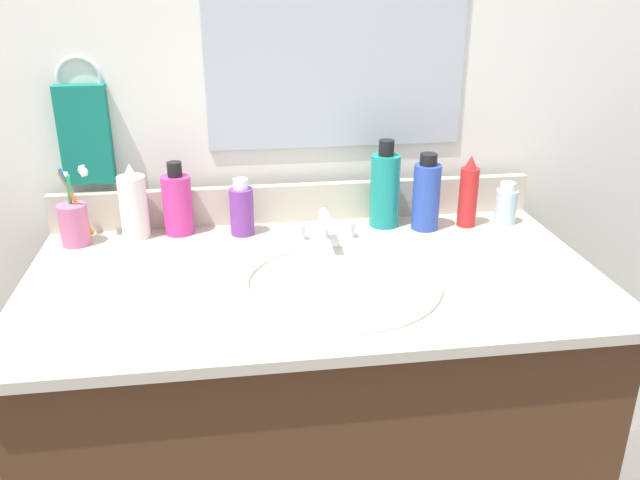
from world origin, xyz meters
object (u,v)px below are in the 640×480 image
at_px(faucet, 324,233).
at_px(bottle_mouthwash_teal, 385,189).
at_px(hand_towel, 85,135).
at_px(bottle_cream_purple, 242,209).
at_px(bottle_soap_pink, 177,203).
at_px(bottle_lotion_white, 134,206).
at_px(bottle_gel_clear, 506,205).
at_px(bottle_shampoo_blue, 426,195).
at_px(bottle_spray_red, 468,194).
at_px(cup_pink, 74,222).

distance_m(faucet, bottle_mouthwash_teal, 0.20).
relative_size(hand_towel, bottle_cream_purple, 1.68).
bearing_deg(hand_towel, bottle_soap_pink, -18.63).
height_order(bottle_cream_purple, bottle_lotion_white, bottle_lotion_white).
bearing_deg(bottle_gel_clear, bottle_shampoo_blue, -177.83).
bearing_deg(bottle_shampoo_blue, hand_towel, 171.17).
xyz_separation_m(hand_towel, bottle_cream_purple, (0.34, -0.09, -0.16)).
xyz_separation_m(faucet, bottle_shampoo_blue, (0.25, 0.07, 0.05)).
distance_m(bottle_lotion_white, bottle_spray_red, 0.76).
xyz_separation_m(bottle_cream_purple, bottle_lotion_white, (-0.24, 0.02, 0.02)).
height_order(bottle_soap_pink, bottle_mouthwash_teal, bottle_mouthwash_teal).
relative_size(hand_towel, bottle_shampoo_blue, 1.23).
xyz_separation_m(faucet, cup_pink, (-0.54, 0.08, 0.02)).
bearing_deg(hand_towel, bottle_spray_red, -7.51).
bearing_deg(bottle_cream_purple, bottle_lotion_white, 176.31).
bearing_deg(faucet, bottle_mouthwash_teal, 32.46).
bearing_deg(bottle_lotion_white, bottle_gel_clear, -2.22).
bearing_deg(bottle_shampoo_blue, faucet, -165.02).
xyz_separation_m(faucet, bottle_spray_red, (0.35, 0.07, 0.05)).
xyz_separation_m(faucet, bottle_soap_pink, (-0.32, 0.12, 0.04)).
height_order(bottle_lotion_white, bottle_mouthwash_teal, bottle_mouthwash_teal).
height_order(bottle_shampoo_blue, cup_pink, same).
xyz_separation_m(faucet, bottle_mouthwash_teal, (0.16, 0.10, 0.06)).
height_order(faucet, bottle_gel_clear, bottle_gel_clear).
relative_size(hand_towel, faucet, 1.38).
relative_size(faucet, bottle_cream_purple, 1.22).
distance_m(bottle_soap_pink, cup_pink, 0.22).
height_order(bottle_shampoo_blue, bottle_mouthwash_teal, bottle_mouthwash_teal).
height_order(bottle_spray_red, cup_pink, cup_pink).
bearing_deg(bottle_gel_clear, bottle_spray_red, -178.08).
bearing_deg(faucet, cup_pink, 171.29).
distance_m(faucet, bottle_shampoo_blue, 0.26).
bearing_deg(cup_pink, bottle_gel_clear, -0.53).
distance_m(bottle_cream_purple, bottle_soap_pink, 0.15).
height_order(bottle_lotion_white, cup_pink, cup_pink).
height_order(bottle_lotion_white, bottle_spray_red, bottle_lotion_white).
distance_m(bottle_lotion_white, bottle_mouthwash_teal, 0.57).
xyz_separation_m(bottle_shampoo_blue, bottle_gel_clear, (0.20, 0.01, -0.04)).
xyz_separation_m(bottle_shampoo_blue, bottle_lotion_white, (-0.66, 0.04, -0.01)).
xyz_separation_m(bottle_soap_pink, bottle_gel_clear, (0.76, -0.04, -0.03)).
xyz_separation_m(hand_towel, bottle_spray_red, (0.86, -0.11, -0.14)).
height_order(bottle_soap_pink, bottle_spray_red, bottle_spray_red).
distance_m(bottle_soap_pink, bottle_gel_clear, 0.77).
bearing_deg(bottle_lotion_white, bottle_soap_pink, 7.00).
distance_m(hand_towel, bottle_gel_clear, 0.98).
relative_size(bottle_cream_purple, bottle_spray_red, 0.77).
relative_size(bottle_spray_red, cup_pink, 0.95).
relative_size(bottle_cream_purple, cup_pink, 0.73).
height_order(faucet, bottle_soap_pink, bottle_soap_pink).
height_order(bottle_spray_red, bottle_mouthwash_teal, bottle_mouthwash_teal).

